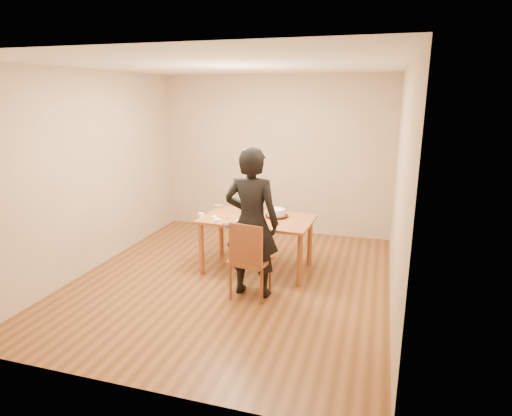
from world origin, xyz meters
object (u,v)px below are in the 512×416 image
(dining_table, at_px, (257,219))
(cake, at_px, (277,212))
(dining_chair, at_px, (251,260))
(person, at_px, (252,223))
(cake_plate, at_px, (277,216))

(dining_table, xyz_separation_m, cake, (0.24, 0.12, 0.08))
(dining_chair, xyz_separation_m, cake, (0.09, 0.90, 0.36))
(dining_chair, relative_size, person, 0.25)
(cake_plate, height_order, person, person)
(cake_plate, xyz_separation_m, cake, (0.00, 0.00, 0.05))
(cake, relative_size, person, 0.13)
(dining_chair, xyz_separation_m, cake_plate, (0.09, 0.90, 0.31))
(dining_table, bearing_deg, cake, 29.80)
(cake_plate, bearing_deg, dining_chair, -95.88)
(cake, bearing_deg, person, -96.19)
(cake, bearing_deg, dining_chair, -95.88)
(cake_plate, relative_size, person, 0.17)
(person, bearing_deg, dining_chair, 91.07)
(dining_chair, bearing_deg, cake, 94.07)
(dining_table, distance_m, person, 0.77)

